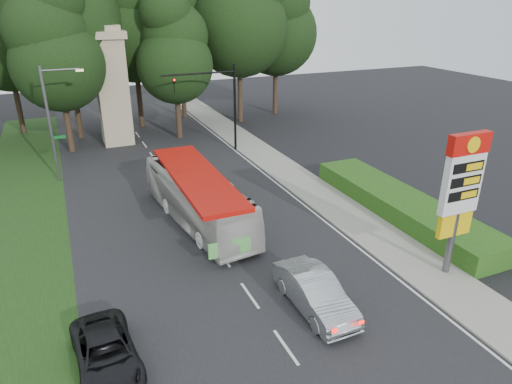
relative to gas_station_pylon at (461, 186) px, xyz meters
name	(u,v)px	position (x,y,z in m)	size (l,w,h in m)	color
ground	(292,357)	(-9.20, -1.99, -4.45)	(120.00, 120.00, 0.00)	black
road_surface	(197,221)	(-9.20, 10.01, -4.44)	(14.00, 80.00, 0.02)	black
sidewalk_right	(323,197)	(-0.70, 10.01, -4.39)	(3.00, 80.00, 0.12)	gray
grass_verge_left	(22,208)	(-18.70, 16.01, -4.44)	(5.00, 50.00, 0.02)	#193814
hedge	(401,205)	(2.30, 6.01, -3.85)	(3.00, 14.00, 1.20)	#264913
gas_station_pylon	(461,186)	(0.00, 0.00, 0.00)	(2.10, 0.45, 6.85)	#59595E
traffic_signal_mast	(220,96)	(-3.52, 22.00, 0.22)	(6.10, 0.35, 7.20)	black
streetlight_signs	(52,120)	(-16.19, 20.01, -0.01)	(2.75, 0.98, 8.00)	#59595E
monument	(112,86)	(-11.20, 28.01, 0.66)	(3.00, 3.00, 10.05)	tan
tree_west_near	(2,23)	(-19.20, 35.01, 5.57)	(8.40, 8.40, 16.50)	#2D2116
tree_center_right	(131,10)	(-8.20, 33.01, 6.57)	(9.24, 9.24, 18.15)	#2D2116
tree_east_near	(179,24)	(-3.20, 35.01, 5.23)	(8.12, 8.12, 15.95)	#2D2116
tree_east_mid	(239,6)	(1.80, 31.01, 6.91)	(9.52, 9.52, 18.70)	#2D2116
tree_far_east	(276,16)	(6.80, 33.01, 5.90)	(8.68, 8.68, 17.05)	#2D2116
tree_monument_left	(55,45)	(-15.20, 27.01, 4.23)	(7.28, 7.28, 14.30)	#2D2116
tree_monument_right	(174,49)	(-5.70, 27.51, 3.56)	(6.72, 6.72, 13.20)	#2D2116
transit_bus	(198,199)	(-9.17, 9.81, -2.95)	(2.51, 10.74, 2.99)	silver
sedan_silver	(315,292)	(-7.05, 0.15, -3.66)	(1.66, 4.76, 1.57)	#ADB1B5
suv_charcoal	(106,353)	(-15.40, 0.16, -3.84)	(2.03, 4.40, 1.22)	black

